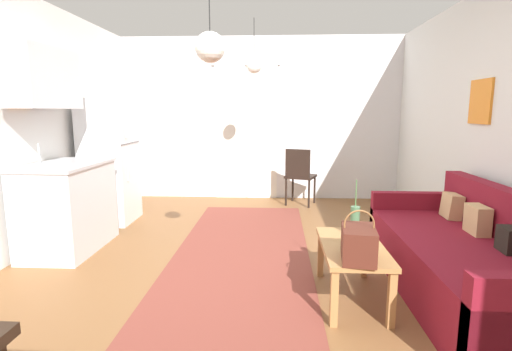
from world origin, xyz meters
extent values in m
cube|color=brown|center=(0.00, 0.00, -0.05)|extent=(5.10, 7.31, 0.10)
cube|color=silver|center=(0.00, 3.40, 1.31)|extent=(4.70, 0.10, 2.62)
cube|color=white|center=(-0.49, 3.34, 1.08)|extent=(0.50, 0.02, 2.16)
cube|color=white|center=(0.03, 3.34, 1.08)|extent=(0.50, 0.02, 2.16)
cube|color=white|center=(-0.23, 3.34, 2.19)|extent=(1.10, 0.03, 0.06)
cube|color=orange|center=(2.24, 0.88, 1.53)|extent=(0.02, 0.39, 0.43)
cube|color=orange|center=(-2.24, 0.68, 1.66)|extent=(0.02, 0.32, 0.40)
cube|color=brown|center=(-0.07, 0.78, 0.01)|extent=(1.36, 3.67, 0.01)
cube|color=maroon|center=(1.71, -0.09, 0.22)|extent=(0.89, 2.14, 0.45)
cube|color=maroon|center=(2.08, -0.09, 0.42)|extent=(0.15, 2.14, 0.84)
cube|color=maroon|center=(1.71, 0.93, 0.31)|extent=(0.89, 0.11, 0.62)
cube|color=black|center=(1.94, -0.29, 0.54)|extent=(0.13, 0.19, 0.18)
cube|color=tan|center=(1.92, 0.13, 0.56)|extent=(0.12, 0.24, 0.24)
cube|color=tan|center=(1.92, 0.60, 0.56)|extent=(0.15, 0.23, 0.24)
cube|color=#A87542|center=(0.86, -0.17, 0.42)|extent=(0.46, 0.90, 0.04)
cube|color=#A87542|center=(0.67, -0.58, 0.20)|extent=(0.05, 0.05, 0.40)
cube|color=#A87542|center=(1.05, -0.58, 0.20)|extent=(0.05, 0.05, 0.40)
cube|color=#A87542|center=(0.67, 0.24, 0.20)|extent=(0.05, 0.05, 0.40)
cube|color=#A87542|center=(1.05, 0.24, 0.20)|extent=(0.05, 0.05, 0.40)
cylinder|color=#47704C|center=(0.91, 0.05, 0.56)|extent=(0.08, 0.08, 0.25)
cylinder|color=#477F42|center=(0.91, 0.05, 0.79)|extent=(0.01, 0.01, 0.22)
cube|color=#512319|center=(0.84, -0.47, 0.55)|extent=(0.26, 0.36, 0.23)
torus|color=brown|center=(0.84, -0.47, 0.68)|extent=(0.21, 0.01, 0.21)
cube|color=white|center=(-1.89, 1.85, 0.80)|extent=(0.57, 0.65, 1.60)
cube|color=#4C4C51|center=(-1.60, 1.85, 1.04)|extent=(0.01, 0.62, 0.01)
cylinder|color=#B7BABF|center=(-1.58, 1.67, 1.23)|extent=(0.02, 0.02, 0.22)
cylinder|color=#B7BABF|center=(-1.58, 1.67, 0.75)|extent=(0.02, 0.02, 0.35)
cube|color=silver|center=(-1.89, 0.78, 0.44)|extent=(0.61, 1.01, 0.89)
cube|color=#B7BABF|center=(-1.89, 0.78, 0.90)|extent=(0.64, 1.04, 0.03)
cube|color=#999BA0|center=(-1.89, 0.76, 0.86)|extent=(0.36, 0.40, 0.10)
cylinder|color=#B7BABF|center=(-2.14, 0.76, 1.02)|extent=(0.02, 0.02, 0.20)
cube|color=silver|center=(-2.04, 0.78, 1.76)|extent=(0.32, 0.91, 0.59)
cylinder|color=black|center=(0.88, 3.00, 0.22)|extent=(0.03, 0.03, 0.43)
cylinder|color=black|center=(0.54, 3.12, 0.22)|extent=(0.03, 0.03, 0.43)
cylinder|color=black|center=(0.76, 2.68, 0.22)|extent=(0.03, 0.03, 0.43)
cylinder|color=black|center=(0.42, 2.80, 0.22)|extent=(0.03, 0.03, 0.43)
cube|color=black|center=(0.65, 2.90, 0.44)|extent=(0.53, 0.52, 0.04)
cube|color=black|center=(0.59, 2.73, 0.67)|extent=(0.37, 0.16, 0.43)
sphere|color=white|center=(-0.20, -0.20, 1.89)|extent=(0.22, 0.22, 0.22)
cylinder|color=black|center=(-0.03, 2.17, 2.37)|extent=(0.01, 0.01, 0.50)
sphere|color=white|center=(-0.03, 2.17, 2.02)|extent=(0.20, 0.20, 0.20)
camera|label=1|loc=(0.27, -3.04, 1.44)|focal=27.27mm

